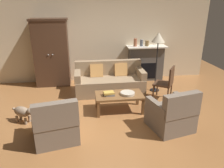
{
  "coord_description": "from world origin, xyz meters",
  "views": [
    {
      "loc": [
        -0.46,
        -4.38,
        2.43
      ],
      "look_at": [
        0.2,
        0.55,
        0.55
      ],
      "focal_mm": 34.89,
      "sensor_mm": 36.0,
      "label": 1
    }
  ],
  "objects_px": {
    "book_stack": "(109,94)",
    "armchair_near_left": "(56,125)",
    "mantel_vase_terracotta": "(135,42)",
    "dog": "(23,112)",
    "fruit_bowl": "(128,93)",
    "armchair_near_right": "(172,115)",
    "mantel_vase_bronze": "(147,43)",
    "side_chair_wooden": "(167,81)",
    "coffee_table": "(119,96)",
    "floor_lamp": "(158,41)",
    "couch": "(109,81)",
    "fireplace": "(146,63)",
    "armoire": "(52,53)",
    "mantel_vase_slate": "(141,43)"
  },
  "relations": [
    {
      "from": "fireplace",
      "to": "mantel_vase_terracotta",
      "type": "height_order",
      "value": "mantel_vase_terracotta"
    },
    {
      "from": "mantel_vase_terracotta",
      "to": "side_chair_wooden",
      "type": "xyz_separation_m",
      "value": [
        0.47,
        -1.63,
        -0.73
      ]
    },
    {
      "from": "mantel_vase_terracotta",
      "to": "mantel_vase_bronze",
      "type": "xyz_separation_m",
      "value": [
        0.38,
        0.0,
        -0.03
      ]
    },
    {
      "from": "side_chair_wooden",
      "to": "mantel_vase_bronze",
      "type": "bearing_deg",
      "value": 93.08
    },
    {
      "from": "fireplace",
      "to": "coffee_table",
      "type": "bearing_deg",
      "value": -120.29
    },
    {
      "from": "armchair_near_right",
      "to": "mantel_vase_slate",
      "type": "bearing_deg",
      "value": 87.42
    },
    {
      "from": "coffee_table",
      "to": "fireplace",
      "type": "bearing_deg",
      "value": 59.71
    },
    {
      "from": "fireplace",
      "to": "mantel_vase_slate",
      "type": "distance_m",
      "value": 0.68
    },
    {
      "from": "fireplace",
      "to": "dog",
      "type": "height_order",
      "value": "fireplace"
    },
    {
      "from": "couch",
      "to": "fruit_bowl",
      "type": "distance_m",
      "value": 1.25
    },
    {
      "from": "fruit_bowl",
      "to": "armchair_near_left",
      "type": "height_order",
      "value": "armchair_near_left"
    },
    {
      "from": "book_stack",
      "to": "dog",
      "type": "xyz_separation_m",
      "value": [
        -1.86,
        -0.23,
        -0.22
      ]
    },
    {
      "from": "mantel_vase_bronze",
      "to": "armchair_near_right",
      "type": "bearing_deg",
      "value": -95.98
    },
    {
      "from": "floor_lamp",
      "to": "armoire",
      "type": "bearing_deg",
      "value": 162.61
    },
    {
      "from": "armoire",
      "to": "coffee_table",
      "type": "relative_size",
      "value": 1.81
    },
    {
      "from": "fireplace",
      "to": "fruit_bowl",
      "type": "height_order",
      "value": "fireplace"
    },
    {
      "from": "couch",
      "to": "floor_lamp",
      "type": "distance_m",
      "value": 1.74
    },
    {
      "from": "fireplace",
      "to": "armoire",
      "type": "xyz_separation_m",
      "value": [
        -2.95,
        -0.08,
        0.43
      ]
    },
    {
      "from": "couch",
      "to": "mantel_vase_bronze",
      "type": "bearing_deg",
      "value": 34.72
    },
    {
      "from": "fruit_bowl",
      "to": "armchair_near_right",
      "type": "height_order",
      "value": "armchair_near_right"
    },
    {
      "from": "fruit_bowl",
      "to": "armchair_near_left",
      "type": "distance_m",
      "value": 1.82
    },
    {
      "from": "mantel_vase_slate",
      "to": "dog",
      "type": "height_order",
      "value": "mantel_vase_slate"
    },
    {
      "from": "mantel_vase_bronze",
      "to": "side_chair_wooden",
      "type": "distance_m",
      "value": 1.77
    },
    {
      "from": "armchair_near_left",
      "to": "coffee_table",
      "type": "bearing_deg",
      "value": 36.67
    },
    {
      "from": "book_stack",
      "to": "armchair_near_left",
      "type": "relative_size",
      "value": 0.29
    },
    {
      "from": "coffee_table",
      "to": "floor_lamp",
      "type": "xyz_separation_m",
      "value": [
        1.24,
        1.1,
        1.08
      ]
    },
    {
      "from": "coffee_table",
      "to": "mantel_vase_slate",
      "type": "bearing_deg",
      "value": 63.31
    },
    {
      "from": "fireplace",
      "to": "coffee_table",
      "type": "relative_size",
      "value": 1.15
    },
    {
      "from": "mantel_vase_bronze",
      "to": "floor_lamp",
      "type": "distance_m",
      "value": 1.01
    },
    {
      "from": "mantel_vase_terracotta",
      "to": "mantel_vase_slate",
      "type": "xyz_separation_m",
      "value": [
        0.2,
        0.0,
        -0.02
      ]
    },
    {
      "from": "book_stack",
      "to": "floor_lamp",
      "type": "height_order",
      "value": "floor_lamp"
    },
    {
      "from": "armchair_near_left",
      "to": "dog",
      "type": "height_order",
      "value": "armchair_near_left"
    },
    {
      "from": "couch",
      "to": "coffee_table",
      "type": "bearing_deg",
      "value": -86.0
    },
    {
      "from": "book_stack",
      "to": "fruit_bowl",
      "type": "bearing_deg",
      "value": -0.82
    },
    {
      "from": "fireplace",
      "to": "floor_lamp",
      "type": "height_order",
      "value": "floor_lamp"
    },
    {
      "from": "armoire",
      "to": "mantel_vase_bronze",
      "type": "distance_m",
      "value": 2.96
    },
    {
      "from": "coffee_table",
      "to": "mantel_vase_bronze",
      "type": "height_order",
      "value": "mantel_vase_bronze"
    },
    {
      "from": "couch",
      "to": "fireplace",
      "type": "bearing_deg",
      "value": 35.25
    },
    {
      "from": "book_stack",
      "to": "armchair_near_left",
      "type": "xyz_separation_m",
      "value": [
        -1.1,
        -0.97,
        -0.15
      ]
    },
    {
      "from": "coffee_table",
      "to": "mantel_vase_slate",
      "type": "height_order",
      "value": "mantel_vase_slate"
    },
    {
      "from": "mantel_vase_terracotta",
      "to": "mantel_vase_bronze",
      "type": "height_order",
      "value": "mantel_vase_terracotta"
    },
    {
      "from": "book_stack",
      "to": "mantel_vase_terracotta",
      "type": "distance_m",
      "value": 2.5
    },
    {
      "from": "fireplace",
      "to": "armchair_near_right",
      "type": "xyz_separation_m",
      "value": [
        -0.32,
        -3.03,
        -0.25
      ]
    },
    {
      "from": "armchair_near_right",
      "to": "dog",
      "type": "distance_m",
      "value": 3.09
    },
    {
      "from": "mantel_vase_terracotta",
      "to": "dog",
      "type": "distance_m",
      "value": 3.9
    },
    {
      "from": "book_stack",
      "to": "armchair_near_right",
      "type": "relative_size",
      "value": 0.28
    },
    {
      "from": "armchair_near_right",
      "to": "floor_lamp",
      "type": "height_order",
      "value": "floor_lamp"
    },
    {
      "from": "couch",
      "to": "side_chair_wooden",
      "type": "height_order",
      "value": "side_chair_wooden"
    },
    {
      "from": "fireplace",
      "to": "armoire",
      "type": "relative_size",
      "value": 0.63
    },
    {
      "from": "fireplace",
      "to": "armoire",
      "type": "bearing_deg",
      "value": -178.49
    }
  ]
}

